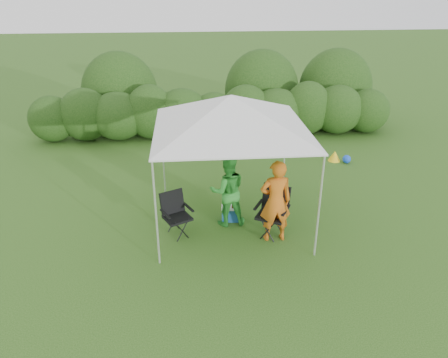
{
  "coord_description": "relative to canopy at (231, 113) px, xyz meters",
  "views": [
    {
      "loc": [
        -0.86,
        -7.9,
        4.99
      ],
      "look_at": [
        -0.15,
        0.4,
        1.05
      ],
      "focal_mm": 35.0,
      "sensor_mm": 36.0,
      "label": 1
    }
  ],
  "objects": [
    {
      "name": "man",
      "position": [
        0.81,
        -0.86,
        -1.59
      ],
      "size": [
        0.66,
        0.45,
        1.75
      ],
      "primitive_type": "imported",
      "rotation": [
        0.0,
        0.0,
        3.19
      ],
      "color": "orange",
      "rests_on": "ground"
    },
    {
      "name": "woman",
      "position": [
        -0.08,
        -0.15,
        -1.67
      ],
      "size": [
        0.81,
        0.66,
        1.59
      ],
      "primitive_type": "imported",
      "rotation": [
        0.0,
        0.0,
        3.21
      ],
      "color": "green",
      "rests_on": "ground"
    },
    {
      "name": "ground",
      "position": [
        0.0,
        -0.5,
        -2.46
      ],
      "size": [
        70.0,
        70.0,
        0.0
      ],
      "primitive_type": "plane",
      "color": "#38641F"
    },
    {
      "name": "lawn_toy",
      "position": [
        3.45,
        3.04,
        -2.32
      ],
      "size": [
        0.6,
        0.5,
        0.3
      ],
      "color": "yellow",
      "rests_on": "ground"
    },
    {
      "name": "bottle",
      "position": [
        0.05,
        -0.06,
        -2.01
      ],
      "size": [
        0.07,
        0.07,
        0.25
      ],
      "primitive_type": "cylinder",
      "color": "#592D0C",
      "rests_on": "cooler"
    },
    {
      "name": "cooler",
      "position": [
        -0.01,
        -0.02,
        -2.3
      ],
      "size": [
        0.41,
        0.31,
        0.33
      ],
      "rotation": [
        0.0,
        0.0,
        -0.09
      ],
      "color": "#1F538E",
      "rests_on": "ground"
    },
    {
      "name": "hedge",
      "position": [
        0.0,
        5.5,
        -1.64
      ],
      "size": [
        11.93,
        1.53,
        1.8
      ],
      "color": "#274B17",
      "rests_on": "ground"
    },
    {
      "name": "chair_left",
      "position": [
        -1.2,
        -0.46,
        -1.94
      ],
      "size": [
        0.71,
        0.69,
        0.93
      ],
      "rotation": [
        0.0,
        0.0,
        0.46
      ],
      "color": "black",
      "rests_on": "ground"
    },
    {
      "name": "canopy",
      "position": [
        0.0,
        0.0,
        0.0
      ],
      "size": [
        3.1,
        3.1,
        2.83
      ],
      "color": "silver",
      "rests_on": "ground"
    },
    {
      "name": "chair_right",
      "position": [
        0.83,
        -0.62,
        -1.87
      ],
      "size": [
        0.8,
        0.78,
        1.04
      ],
      "rotation": [
        0.0,
        0.0,
        -0.5
      ],
      "color": "black",
      "rests_on": "ground"
    }
  ]
}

